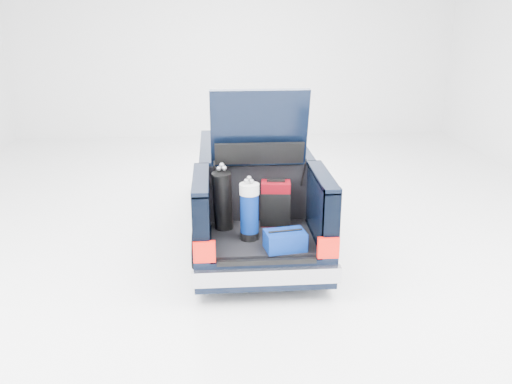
{
  "coord_description": "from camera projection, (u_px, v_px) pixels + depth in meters",
  "views": [
    {
      "loc": [
        -0.59,
        -7.98,
        3.46
      ],
      "look_at": [
        0.0,
        -0.5,
        0.88
      ],
      "focal_mm": 38.0,
      "sensor_mm": 36.0,
      "label": 1
    }
  ],
  "objects": [
    {
      "name": "black_golf_bag",
      "position": [
        223.0,
        201.0,
        7.19
      ],
      "size": [
        0.33,
        0.39,
        0.92
      ],
      "rotation": [
        0.0,
        0.0,
        -0.26
      ],
      "color": "black",
      "rests_on": "car"
    },
    {
      "name": "red_suitcase",
      "position": [
        276.0,
        204.0,
        7.39
      ],
      "size": [
        0.42,
        0.29,
        0.65
      ],
      "rotation": [
        0.0,
        0.0,
        -0.11
      ],
      "color": "#64030B",
      "rests_on": "car"
    },
    {
      "name": "blue_duffel",
      "position": [
        285.0,
        240.0,
        6.68
      ],
      "size": [
        0.54,
        0.39,
        0.26
      ],
      "rotation": [
        0.0,
        0.0,
        0.16
      ],
      "color": "navy",
      "rests_on": "car"
    },
    {
      "name": "ground",
      "position": [
        254.0,
        234.0,
        8.69
      ],
      "size": [
        14.0,
        14.0,
        0.0
      ],
      "primitive_type": "plane",
      "color": "white",
      "rests_on": "ground"
    },
    {
      "name": "blue_golf_bag",
      "position": [
        249.0,
        211.0,
        6.9
      ],
      "size": [
        0.28,
        0.28,
        0.84
      ],
      "rotation": [
        0.0,
        0.0,
        -0.14
      ],
      "color": "black",
      "rests_on": "car"
    },
    {
      "name": "car",
      "position": [
        253.0,
        192.0,
        8.57
      ],
      "size": [
        1.87,
        4.65,
        2.47
      ],
      "color": "black",
      "rests_on": "ground"
    }
  ]
}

